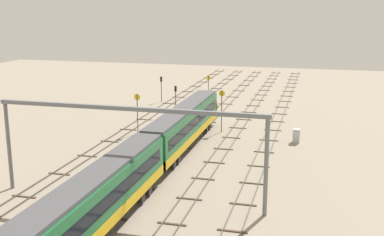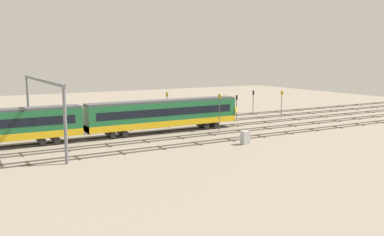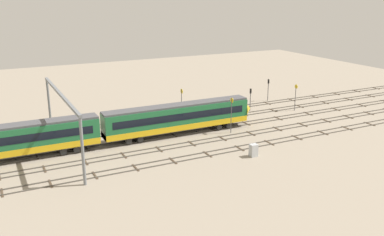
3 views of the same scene
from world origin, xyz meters
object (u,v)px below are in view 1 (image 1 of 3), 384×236
(speed_sign_far_trackside, at_px, (137,108))
(signal_light_trackside_departure, at_px, (161,85))
(train, at_px, (97,202))
(speed_sign_mid_trackside, at_px, (208,86))
(overhead_gantry, at_px, (127,127))
(signal_light_trackside_approach, at_px, (176,95))
(speed_sign_near_foreground, at_px, (222,106))
(relay_cabinet, at_px, (296,136))

(speed_sign_far_trackside, relative_size, signal_light_trackside_departure, 1.20)
(train, height_order, speed_sign_mid_trackside, speed_sign_mid_trackside)
(signal_light_trackside_departure, bearing_deg, train, -166.98)
(train, height_order, signal_light_trackside_departure, train)
(overhead_gantry, height_order, speed_sign_mid_trackside, overhead_gantry)
(overhead_gantry, height_order, speed_sign_far_trackside, overhead_gantry)
(overhead_gantry, height_order, signal_light_trackside_approach, overhead_gantry)
(signal_light_trackside_approach, bearing_deg, speed_sign_near_foreground, -136.73)
(overhead_gantry, relative_size, relay_cabinet, 13.92)
(train, xyz_separation_m, speed_sign_near_foreground, (32.13, -3.01, 0.96))
(speed_sign_mid_trackside, bearing_deg, relay_cabinet, -141.89)
(overhead_gantry, distance_m, signal_light_trackside_departure, 45.11)
(overhead_gantry, xyz_separation_m, signal_light_trackside_approach, (35.64, 6.43, -3.91))
(speed_sign_near_foreground, relative_size, relay_cabinet, 3.29)
(speed_sign_far_trackside, bearing_deg, signal_light_trackside_approach, -4.96)
(speed_sign_far_trackside, relative_size, relay_cabinet, 3.09)
(signal_light_trackside_departure, bearing_deg, speed_sign_near_foreground, -140.95)
(speed_sign_near_foreground, bearing_deg, overhead_gantry, 172.94)
(speed_sign_mid_trackside, distance_m, signal_light_trackside_departure, 8.64)
(signal_light_trackside_approach, xyz_separation_m, signal_light_trackside_departure, (7.83, 5.02, 0.12))
(relay_cabinet, bearing_deg, overhead_gantry, 149.70)
(overhead_gantry, bearing_deg, speed_sign_mid_trackside, 3.70)
(relay_cabinet, bearing_deg, speed_sign_near_foreground, 75.37)
(speed_sign_far_trackside, bearing_deg, signal_light_trackside_departure, 10.02)
(overhead_gantry, xyz_separation_m, speed_sign_far_trackside, (21.83, 7.62, -3.31))
(speed_sign_mid_trackside, xyz_separation_m, signal_light_trackside_approach, (-7.74, 3.62, -0.35))
(signal_light_trackside_approach, xyz_separation_m, relay_cabinet, (-12.83, -19.76, -1.96))
(train, distance_m, speed_sign_far_trackside, 29.54)
(speed_sign_far_trackside, distance_m, signal_light_trackside_approach, 13.88)
(relay_cabinet, bearing_deg, signal_light_trackside_approach, 56.99)
(speed_sign_mid_trackside, height_order, signal_light_trackside_departure, speed_sign_mid_trackside)
(speed_sign_far_trackside, xyz_separation_m, signal_light_trackside_departure, (21.64, 3.83, -0.48))
(overhead_gantry, relative_size, signal_light_trackside_approach, 5.66)
(speed_sign_mid_trackside, bearing_deg, train, -176.62)
(speed_sign_near_foreground, relative_size, speed_sign_far_trackside, 1.06)
(signal_light_trackside_approach, bearing_deg, overhead_gantry, -169.78)
(signal_light_trackside_approach, relative_size, relay_cabinet, 2.46)
(signal_light_trackside_departure, bearing_deg, signal_light_trackside_approach, -147.30)
(train, bearing_deg, speed_sign_mid_trackside, 3.38)
(speed_sign_mid_trackside, relative_size, signal_light_trackside_approach, 1.17)
(speed_sign_near_foreground, relative_size, signal_light_trackside_approach, 1.34)
(signal_light_trackside_departure, xyz_separation_m, relay_cabinet, (-20.66, -24.78, -2.09))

